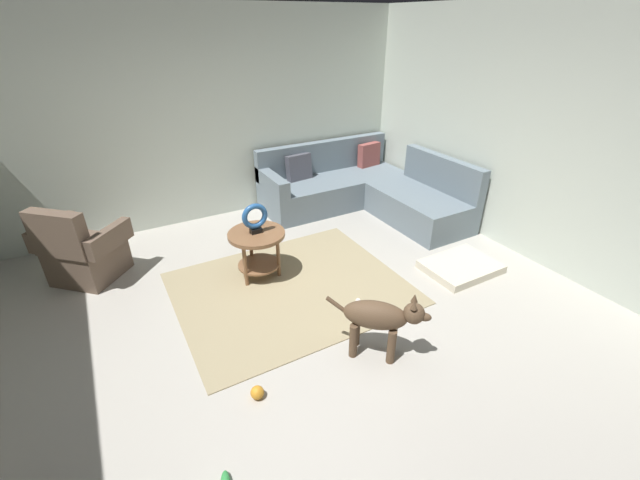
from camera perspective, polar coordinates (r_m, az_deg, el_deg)
The scene contains 12 objects.
ground_plane at distance 3.81m, azimuth -1.50°, elevation -13.38°, with size 6.00×6.00×0.10m, color #B7B2A8.
wall_back at distance 5.73m, azimuth -16.25°, elevation 15.93°, with size 6.00×0.12×2.70m, color silver.
wall_right at distance 5.07m, azimuth 29.77°, elevation 11.81°, with size 0.12×6.00×2.70m, color silver.
area_rug at distance 4.32m, azimuth -4.15°, elevation -6.74°, with size 2.30×1.90×0.01m, color tan.
sectional_couch at distance 6.03m, azimuth 6.13°, elevation 6.90°, with size 2.20×2.25×0.88m.
armchair at distance 4.99m, azimuth -30.35°, elevation -1.51°, with size 0.99×0.98×0.88m.
side_table at distance 4.35m, azimuth -8.81°, elevation -0.40°, with size 0.60×0.60×0.54m.
torus_sculpture at distance 4.22m, azimuth -9.11°, elevation 3.11°, with size 0.28×0.08×0.33m.
dog_bed_mat at distance 4.86m, azimuth 19.13°, elevation -3.55°, with size 0.80×0.60×0.09m, color beige.
dog at distance 3.37m, azimuth 8.45°, elevation -10.81°, with size 0.66×0.61×0.63m.
dog_toy_ball at distance 3.27m, azimuth -8.79°, elevation -20.38°, with size 0.10×0.10×0.10m, color orange.
dog_toy_rope at distance 4.05m, azimuth 5.59°, elevation -9.20°, with size 0.05×0.05×0.19m, color silver.
Camera 1 is at (-1.31, -2.52, 2.50)m, focal length 22.82 mm.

